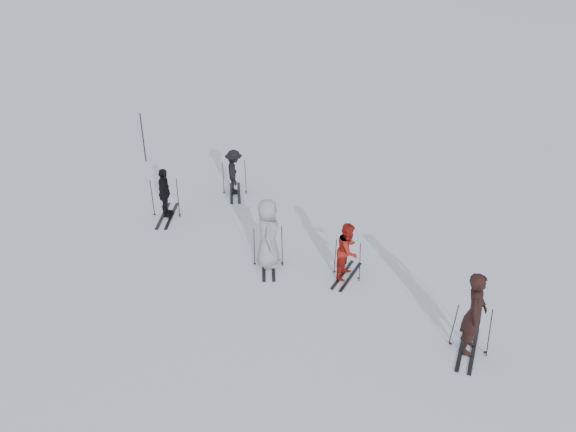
% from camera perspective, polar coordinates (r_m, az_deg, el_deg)
% --- Properties ---
extents(ground, '(120.00, 120.00, 0.00)m').
position_cam_1_polar(ground, '(15.36, 0.63, -5.04)').
color(ground, silver).
rests_on(ground, ground).
extents(skier_near_dark, '(0.78, 0.85, 1.96)m').
position_cam_1_polar(skier_near_dark, '(12.71, 18.40, -9.44)').
color(skier_near_dark, black).
rests_on(skier_near_dark, ground).
extents(skier_red, '(0.92, 0.95, 1.55)m').
position_cam_1_polar(skier_red, '(14.59, 6.11, -3.58)').
color(skier_red, '#A71B12').
rests_on(skier_red, ground).
extents(skier_grey, '(0.73, 1.02, 1.94)m').
position_cam_1_polar(skier_grey, '(14.88, -2.06, -1.85)').
color(skier_grey, '#9B9FA4').
rests_on(skier_grey, ground).
extents(skier_uphill_left, '(0.57, 0.99, 1.59)m').
position_cam_1_polar(skier_uphill_left, '(17.83, -12.42, 2.23)').
color(skier_uphill_left, black).
rests_on(skier_uphill_left, ground).
extents(skier_uphill_far, '(0.64, 1.03, 1.54)m').
position_cam_1_polar(skier_uphill_far, '(19.00, -5.49, 4.40)').
color(skier_uphill_far, black).
rests_on(skier_uphill_far, ground).
extents(skis_near_dark, '(1.87, 1.63, 1.21)m').
position_cam_1_polar(skis_near_dark, '(12.93, 18.15, -10.76)').
color(skis_near_dark, black).
rests_on(skis_near_dark, ground).
extents(skis_red, '(1.71, 1.56, 1.12)m').
position_cam_1_polar(skis_red, '(14.71, 6.07, -4.29)').
color(skis_red, black).
rests_on(skis_red, ground).
extents(skis_grey, '(1.77, 1.09, 1.22)m').
position_cam_1_polar(skis_grey, '(15.07, -2.03, -3.03)').
color(skis_grey, black).
rests_on(skis_grey, ground).
extents(skis_uphill_left, '(1.96, 1.30, 1.32)m').
position_cam_1_polar(skis_uphill_left, '(17.89, -12.37, 1.84)').
color(skis_uphill_left, black).
rests_on(skis_uphill_left, ground).
extents(skis_uphill_far, '(1.73, 1.01, 1.22)m').
position_cam_1_polar(skis_uphill_far, '(19.06, -5.47, 3.96)').
color(skis_uphill_far, black).
rests_on(skis_uphill_far, ground).
extents(piste_marker, '(0.05, 0.05, 1.93)m').
position_cam_1_polar(piste_marker, '(22.14, -14.52, 7.72)').
color(piste_marker, black).
rests_on(piste_marker, ground).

